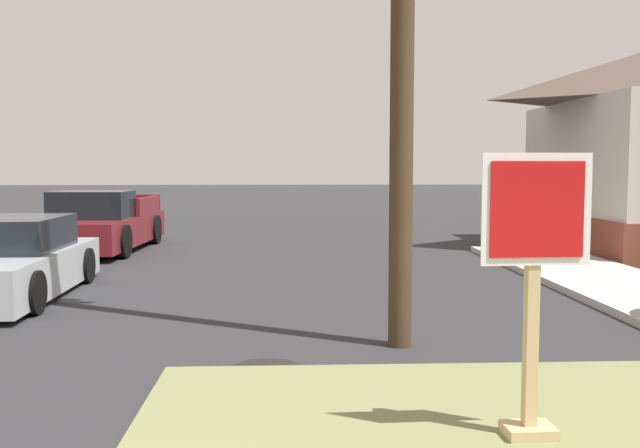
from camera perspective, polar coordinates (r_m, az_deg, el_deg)
The scene contains 4 objects.
stop_sign at distance 5.34m, azimuth 16.72°, elevation -5.69°, with size 0.80×0.30×2.06m.
manhole_cover at distance 7.36m, azimuth -4.36°, elevation -11.47°, with size 0.70×0.70×0.02m, color black.
parked_sedan_silver at distance 12.18m, azimuth -23.79°, elevation -2.87°, with size 1.96×4.44×1.25m.
pickup_truck_maroon at distance 18.09m, azimuth -17.21°, elevation -0.13°, with size 2.27×5.15×1.48m.
Camera 1 is at (1.02, -2.36, 2.04)m, focal length 39.86 mm.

